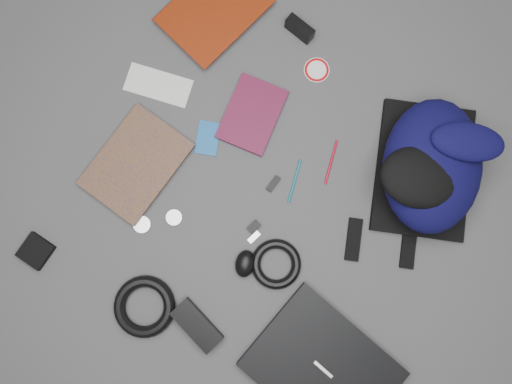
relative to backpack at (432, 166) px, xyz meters
The scene contains 21 objects.
ground 0.48m from the backpack, 141.70° to the right, with size 4.00×4.00×0.00m, color #4F4F51.
backpack is the anchor object (origin of this frame).
laptop 0.62m from the backpack, 87.82° to the right, with size 0.37×0.29×0.04m, color black.
comic_book 0.90m from the backpack, 154.37° to the right, with size 0.21×0.29×0.02m, color #B8680D.
envelope 0.80m from the backpack, 167.69° to the right, with size 0.19×0.09×0.00m, color white.
dvd_case 0.51m from the backpack, 167.81° to the right, with size 0.15×0.20×0.02m, color #4B0E26.
compact_camera 0.54m from the backpack, 160.77° to the left, with size 0.09×0.03×0.05m, color black.
sticker_disc 0.43m from the backpack, 165.62° to the left, with size 0.07×0.07×0.00m, color white.
pen_teal 0.37m from the backpack, 144.54° to the right, with size 0.01×0.01×0.13m, color #0C6574.
pen_red 0.27m from the backpack, 154.56° to the right, with size 0.01×0.01×0.13m, color #AE0D21.
id_badge 0.62m from the backpack, 158.08° to the right, with size 0.06×0.10×0.00m, color #165DA8.
usb_black 0.43m from the backpack, 144.21° to the right, with size 0.02×0.05×0.01m, color black.
usb_silver 0.52m from the backpack, 127.75° to the right, with size 0.02×0.04×0.01m, color silver.
key_fob 0.51m from the backpack, 130.86° to the right, with size 0.02×0.04×0.01m, color black.
mouse 0.57m from the backpack, 121.81° to the right, with size 0.05×0.08×0.04m, color black.
headphone_left 0.81m from the backpack, 138.39° to the right, with size 0.05×0.05×0.01m, color silver.
headphone_right 0.72m from the backpack, 138.57° to the right, with size 0.05×0.05×0.01m, color #B0AFB2.
cable_coil 0.50m from the backpack, 117.02° to the right, with size 0.14×0.14×0.03m, color black.
power_brick 0.77m from the backpack, 115.28° to the right, with size 0.15×0.06×0.04m, color black.
power_cord_coil 0.87m from the backpack, 123.42° to the right, with size 0.17×0.17×0.03m, color black.
pouch 1.11m from the backpack, 137.54° to the right, with size 0.08×0.08×0.02m, color black.
Camera 1 is at (0.07, -0.12, 1.41)m, focal length 35.00 mm.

